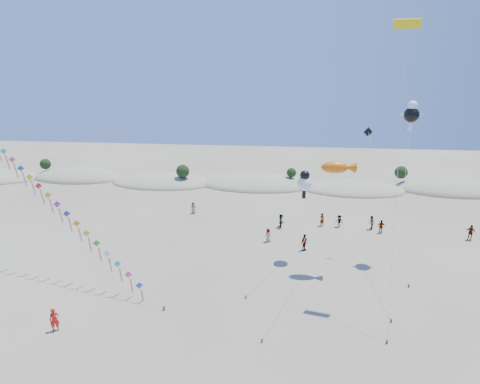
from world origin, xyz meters
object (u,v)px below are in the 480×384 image
kite_train (31,179)px  parafoil_kite (407,32)px  flyer_foreground (55,320)px  fish_kite (339,168)px

kite_train → parafoil_kite: parafoil_kite is taller
parafoil_kite → flyer_foreground: (-25.48, -9.10, -20.58)m
kite_train → fish_kite: bearing=5.6°
fish_kite → parafoil_kite: parafoil_kite is taller
parafoil_kite → flyer_foreground: parafoil_kite is taller
fish_kite → flyer_foreground: size_ratio=6.83×
fish_kite → flyer_foreground: 26.70m
kite_train → parafoil_kite: bearing=-0.9°
kite_train → fish_kite: size_ratio=2.11×
fish_kite → parafoil_kite: bearing=-41.6°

